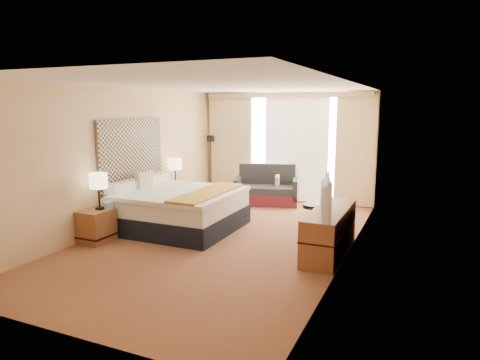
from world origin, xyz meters
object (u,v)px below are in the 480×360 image
at_px(desk_chair, 318,208).
at_px(television, 321,196).
at_px(lamp_left, 98,182).
at_px(lamp_right, 175,165).
at_px(loveseat, 267,191).
at_px(floor_lamp, 211,153).
at_px(nightstand_right, 177,198).
at_px(bed, 178,209).
at_px(nightstand_left, 96,226).
at_px(media_dresser, 330,231).

distance_m(desk_chair, television, 1.65).
xyz_separation_m(lamp_left, lamp_right, (-0.07, 2.46, -0.03)).
bearing_deg(loveseat, lamp_right, -155.85).
distance_m(loveseat, floor_lamp, 1.83).
bearing_deg(lamp_right, desk_chair, -7.36).
bearing_deg(floor_lamp, television, -44.27).
bearing_deg(nightstand_right, bed, -56.86).
bearing_deg(desk_chair, nightstand_left, -162.84).
xyz_separation_m(bed, desk_chair, (2.44, 0.84, 0.07)).
bearing_deg(floor_lamp, loveseat, -9.92).
relative_size(lamp_left, lamp_right, 1.06).
bearing_deg(bed, media_dresser, -4.18).
xyz_separation_m(nightstand_right, television, (3.65, -1.90, 0.71)).
bearing_deg(nightstand_left, lamp_left, 58.66).
xyz_separation_m(floor_lamp, lamp_right, (-0.00, -1.66, -0.08)).
distance_m(floor_lamp, television, 5.14).
bearing_deg(desk_chair, loveseat, 116.81).
bearing_deg(bed, desk_chair, 19.04).
xyz_separation_m(bed, lamp_right, (-0.84, 1.27, 0.62)).
bearing_deg(media_dresser, nightstand_right, 158.60).
height_order(media_dresser, floor_lamp, floor_lamp).
relative_size(nightstand_right, loveseat, 0.34).
distance_m(nightstand_left, desk_chair, 3.87).
height_order(floor_lamp, lamp_left, floor_lamp).
height_order(nightstand_left, loveseat, loveseat).
bearing_deg(media_dresser, floor_lamp, 139.93).
xyz_separation_m(desk_chair, lamp_right, (-3.28, 0.42, 0.55)).
bearing_deg(nightstand_right, lamp_right, 139.51).
bearing_deg(floor_lamp, lamp_right, -90.04).
distance_m(bed, television, 2.98).
bearing_deg(nightstand_right, television, -27.50).
bearing_deg(floor_lamp, nightstand_right, -88.98).
xyz_separation_m(bed, loveseat, (0.78, 2.64, -0.08)).
height_order(nightstand_right, media_dresser, media_dresser).
height_order(nightstand_left, media_dresser, media_dresser).
xyz_separation_m(nightstand_right, desk_chair, (3.25, -0.40, 0.17)).
bearing_deg(bed, lamp_left, -122.74).
bearing_deg(lamp_right, loveseat, 40.28).
relative_size(nightstand_left, lamp_left, 0.89).
bearing_deg(lamp_left, bed, 57.26).
bearing_deg(television, floor_lamp, 31.03).
distance_m(media_dresser, bed, 2.90).
relative_size(nightstand_right, bed, 0.26).
distance_m(media_dresser, lamp_right, 4.07).
bearing_deg(loveseat, desk_chair, -63.55).
distance_m(nightstand_left, floor_lamp, 4.27).
distance_m(nightstand_right, television, 4.18).
distance_m(media_dresser, desk_chair, 1.15).
xyz_separation_m(nightstand_left, media_dresser, (3.70, 1.05, 0.07)).
bearing_deg(lamp_right, nightstand_left, -89.29).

